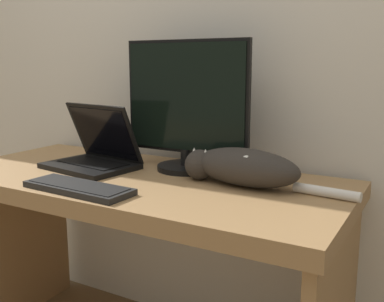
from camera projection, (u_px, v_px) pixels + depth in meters
The scene contains 7 objects.
wall_back at pixel (192, 35), 1.89m from camera, with size 6.40×0.06×2.60m.
desk at pixel (139, 218), 1.68m from camera, with size 1.52×0.69×0.77m.
monitor at pixel (186, 108), 1.71m from camera, with size 0.52×0.22×0.50m.
laptop at pixel (94, 155), 1.78m from camera, with size 0.38×0.30×0.25m.
external_keyboard at pixel (78, 188), 1.46m from camera, with size 0.39×0.15×0.02m.
cat at pixel (241, 166), 1.52m from camera, with size 0.61×0.20×0.13m.
small_toy at pixel (259, 174), 1.59m from camera, with size 0.05×0.05×0.05m.
Camera 1 is at (0.96, -0.96, 1.18)m, focal length 42.00 mm.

